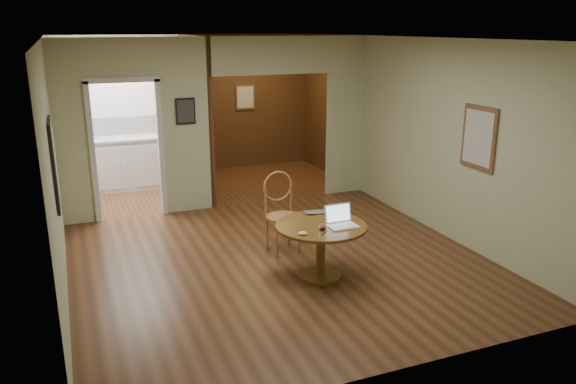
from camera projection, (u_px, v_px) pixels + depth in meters
name	position (u px, v px, depth m)	size (l,w,h in m)	color
floor	(281.00, 263.00, 7.02)	(5.00, 5.00, 0.00)	#442813
room_shell	(186.00, 125.00, 9.25)	(5.20, 7.50, 5.00)	silver
dining_table	(321.00, 238.00, 6.48)	(1.06, 1.06, 0.66)	brown
chair	(281.00, 208.00, 7.28)	(0.47, 0.47, 1.05)	#A76D3B
open_laptop	(341.00, 220.00, 6.40)	(0.33, 0.28, 0.23)	white
closed_laptop	(319.00, 213.00, 6.77)	(0.34, 0.22, 0.03)	silver
mouse	(303.00, 233.00, 6.10)	(0.10, 0.06, 0.04)	white
wine_glass	(323.00, 226.00, 6.24)	(0.09, 0.09, 0.09)	white
pen	(324.00, 233.00, 6.15)	(0.01, 0.01, 0.15)	#0C1855
kitchen_cabinet	(128.00, 163.00, 10.14)	(2.06, 0.60, 0.94)	silver
grocery_bag	(170.00, 125.00, 10.25)	(0.33, 0.28, 0.33)	#C6B991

